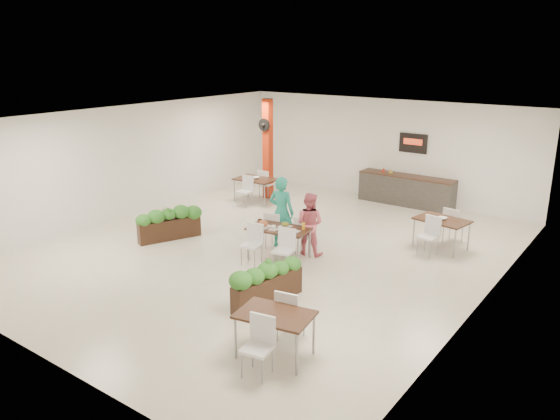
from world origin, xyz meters
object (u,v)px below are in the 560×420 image
object	(u,v)px
diner_woman	(309,224)
side_table_b	(442,224)
service_counter	(406,189)
main_table	(279,232)
side_table_a	(256,182)
red_column	(268,148)
planter_left	(169,221)
side_table_c	(275,321)
diner_man	(281,212)
planter_right	(268,280)

from	to	relation	value
diner_woman	side_table_b	xyz separation A→B (m)	(2.41, 2.20, -0.12)
service_counter	main_table	distance (m)	6.02
side_table_a	main_table	bearing A→B (deg)	-48.45
red_column	side_table_a	size ratio (longest dim) A/B	1.95
diner_woman	side_table_a	bearing A→B (deg)	-46.57
service_counter	diner_woman	world-z (taller)	service_counter
main_table	side_table_a	world-z (taller)	same
red_column	planter_left	distance (m)	4.89
planter_left	side_table_a	world-z (taller)	side_table_a
red_column	side_table_a	world-z (taller)	red_column
side_table_c	planter_left	bearing A→B (deg)	142.38
side_table_a	diner_woman	bearing A→B (deg)	-39.52
service_counter	side_table_b	bearing A→B (deg)	-53.93
diner_woman	side_table_a	world-z (taller)	diner_woman
red_column	main_table	world-z (taller)	red_column
service_counter	planter_left	size ratio (longest dim) A/B	1.86
service_counter	diner_man	xyz separation A→B (m)	(-0.92, -5.34, 0.40)
diner_man	planter_left	xyz separation A→B (m)	(-2.63, -1.25, -0.40)
side_table_c	red_column	bearing A→B (deg)	117.84
service_counter	side_table_b	size ratio (longest dim) A/B	1.80
main_table	diner_woman	distance (m)	0.78
diner_man	side_table_b	xyz separation A→B (m)	(3.21, 2.20, -0.26)
diner_woman	side_table_c	xyz separation A→B (m)	(2.05, -4.10, -0.13)
side_table_b	diner_man	bearing A→B (deg)	-136.46
red_column	planter_left	xyz separation A→B (m)	(0.44, -4.73, -1.16)
red_column	planter_right	xyz separation A→B (m)	(4.68, -6.14, -1.16)
service_counter	diner_man	bearing A→B (deg)	-99.82
planter_left	side_table_c	distance (m)	6.17
planter_right	side_table_a	bearing A→B (deg)	130.30
red_column	diner_man	distance (m)	4.70
diner_man	diner_woman	world-z (taller)	diner_man
red_column	planter_left	size ratio (longest dim) A/B	1.98
side_table_b	diner_woman	bearing A→B (deg)	-128.51
service_counter	planter_right	distance (m)	8.03
diner_woman	planter_right	world-z (taller)	diner_woman
planter_right	diner_man	bearing A→B (deg)	121.06
side_table_b	main_table	bearing A→B (deg)	-125.50
red_column	planter_right	size ratio (longest dim) A/B	1.85
diner_woman	planter_right	xyz separation A→B (m)	(0.81, -2.67, -0.27)
service_counter	planter_right	bearing A→B (deg)	-85.13
diner_woman	planter_right	bearing A→B (deg)	96.71
service_counter	side_table_a	xyz separation A→B (m)	(-4.02, -2.46, 0.15)
red_column	side_table_b	world-z (taller)	red_column
planter_left	planter_right	size ratio (longest dim) A/B	0.93
side_table_a	service_counter	bearing A→B (deg)	28.41
red_column	planter_left	bearing A→B (deg)	-84.64
red_column	main_table	xyz separation A→B (m)	(3.47, -4.13, -1.01)
main_table	diner_man	bearing A→B (deg)	120.80
diner_man	side_table_b	size ratio (longest dim) A/B	1.07
red_column	side_table_b	xyz separation A→B (m)	(6.29, -1.28, -1.01)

